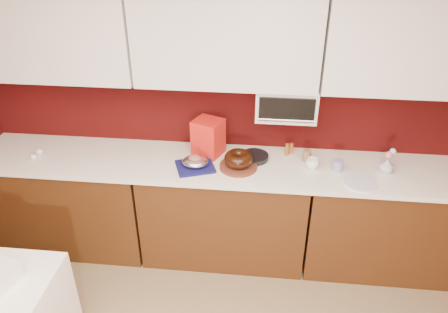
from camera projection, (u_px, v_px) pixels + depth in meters
name	position (u px, v px, depth m)	size (l,w,h in m)	color
wall_back	(228.00, 106.00, 3.50)	(4.00, 0.02, 2.50)	#3D0908
base_cabinet_left	(71.00, 201.00, 3.77)	(1.31, 0.58, 0.86)	#47260E
base_cabinet_center	(224.00, 211.00, 3.65)	(1.31, 0.58, 0.86)	#47260E
base_cabinet_right	(388.00, 222.00, 3.53)	(1.31, 0.58, 0.86)	#47260E
countertop	(224.00, 165.00, 3.42)	(4.00, 0.62, 0.04)	white
upper_cabinet_left	(45.00, 32.00, 3.17)	(1.31, 0.33, 0.70)	white
upper_cabinet_center	(227.00, 37.00, 3.05)	(1.31, 0.33, 0.70)	white
upper_cabinet_right	(424.00, 42.00, 2.93)	(1.31, 0.33, 0.70)	white
toaster_oven	(286.00, 101.00, 3.27)	(0.45, 0.30, 0.25)	white
toaster_oven_door	(287.00, 110.00, 3.13)	(0.40, 0.02, 0.18)	black
toaster_oven_handle	(286.00, 120.00, 3.16)	(0.02, 0.02, 0.42)	silver
cake_base	(238.00, 166.00, 3.35)	(0.29, 0.29, 0.03)	#5D2B1B
bundt_cake	(238.00, 159.00, 3.31)	(0.22, 0.22, 0.09)	black
navy_towel	(195.00, 167.00, 3.35)	(0.28, 0.24, 0.02)	#14144D
foil_ham_nest	(195.00, 162.00, 3.32)	(0.20, 0.17, 0.07)	silver
roasted_ham	(195.00, 159.00, 3.31)	(0.10, 0.09, 0.07)	#A25A4A
pandoro_box	(208.00, 137.00, 3.47)	(0.22, 0.20, 0.29)	#B80C1C
dark_pan	(254.00, 157.00, 3.46)	(0.22, 0.22, 0.04)	black
coffee_mug	(312.00, 163.00, 3.33)	(0.09, 0.09, 0.10)	white
blue_jar	(338.00, 165.00, 3.29)	(0.08, 0.08, 0.09)	#211B97
flower_vase	(387.00, 165.00, 3.27)	(0.09, 0.09, 0.13)	silver
flower_pink	(389.00, 155.00, 3.23)	(0.06, 0.06, 0.06)	#D77C7F
flower_blue	(393.00, 151.00, 3.23)	(0.05, 0.05, 0.05)	#97D0F2
china_plate	(360.00, 183.00, 3.16)	(0.24, 0.24, 0.01)	white
amber_bottle	(291.00, 148.00, 3.52)	(0.03, 0.03, 0.09)	#9C471C
paper_cup	(307.00, 156.00, 3.41)	(0.06, 0.06, 0.10)	brown
egg_left	(33.00, 157.00, 3.46)	(0.05, 0.04, 0.04)	white
egg_right	(39.00, 151.00, 3.52)	(0.06, 0.05, 0.05)	white
amber_bottle_tall	(287.00, 149.00, 3.49)	(0.03, 0.03, 0.10)	brown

